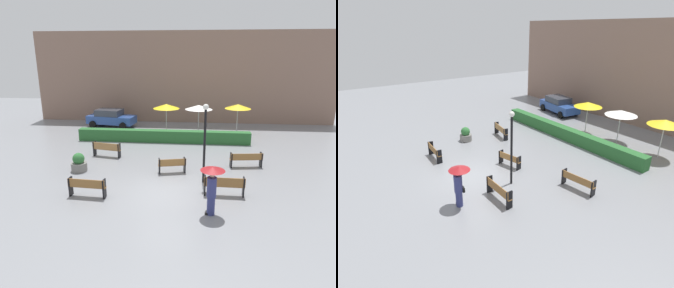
# 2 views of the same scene
# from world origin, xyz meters

# --- Properties ---
(ground_plane) EXTENTS (60.00, 60.00, 0.00)m
(ground_plane) POSITION_xyz_m (0.00, 0.00, 0.00)
(ground_plane) COLOR gray
(bench_far_left) EXTENTS (1.86, 0.66, 0.91)m
(bench_far_left) POSITION_xyz_m (-4.17, 4.71, 0.55)
(bench_far_left) COLOR #9E7242
(bench_far_left) RESTS_ON ground
(bench_mid_center) EXTENTS (1.54, 0.70, 0.83)m
(bench_mid_center) POSITION_xyz_m (0.19, 2.38, 0.49)
(bench_mid_center) COLOR olive
(bench_mid_center) RESTS_ON ground
(bench_near_right) EXTENTS (1.85, 0.35, 0.91)m
(bench_near_right) POSITION_xyz_m (2.78, -0.14, 0.55)
(bench_near_right) COLOR olive
(bench_near_right) RESTS_ON ground
(bench_far_right) EXTENTS (1.88, 0.62, 0.85)m
(bench_far_right) POSITION_xyz_m (4.33, 3.68, 0.51)
(bench_far_right) COLOR olive
(bench_far_right) RESTS_ON ground
(bench_near_left) EXTENTS (1.74, 0.44, 0.88)m
(bench_near_left) POSITION_xyz_m (-3.38, -0.86, 0.53)
(bench_near_left) COLOR olive
(bench_near_left) RESTS_ON ground
(pedestrian_with_umbrella) EXTENTS (0.98, 0.98, 2.02)m
(pedestrian_with_umbrella) POSITION_xyz_m (2.12, -1.83, 1.31)
(pedestrian_with_umbrella) COLOR navy
(pedestrian_with_umbrella) RESTS_ON ground
(planter_pot) EXTENTS (0.86, 0.86, 1.04)m
(planter_pot) POSITION_xyz_m (-4.97, 2.18, 0.45)
(planter_pot) COLOR slate
(planter_pot) RESTS_ON ground
(lamp_post) EXTENTS (0.28, 0.28, 3.98)m
(lamp_post) POSITION_xyz_m (1.87, 1.29, 2.44)
(lamp_post) COLOR black
(lamp_post) RESTS_ON ground
(patio_umbrella_yellow) EXTENTS (2.09, 2.09, 2.49)m
(patio_umbrella_yellow) POSITION_xyz_m (-0.98, 10.57, 2.31)
(patio_umbrella_yellow) COLOR silver
(patio_umbrella_yellow) RESTS_ON ground
(patio_umbrella_white) EXTENTS (2.18, 2.18, 2.39)m
(patio_umbrella_white) POSITION_xyz_m (1.58, 10.98, 2.21)
(patio_umbrella_white) COLOR silver
(patio_umbrella_white) RESTS_ON ground
(patio_umbrella_yellow_far) EXTENTS (2.05, 2.05, 2.51)m
(patio_umbrella_yellow_far) POSITION_xyz_m (4.64, 10.93, 2.33)
(patio_umbrella_yellow_far) COLOR silver
(patio_umbrella_yellow_far) RESTS_ON ground
(hedge_strip) EXTENTS (12.65, 0.70, 0.88)m
(hedge_strip) POSITION_xyz_m (-1.00, 8.40, 0.44)
(hedge_strip) COLOR #28602D
(hedge_strip) RESTS_ON ground
(building_facade) EXTENTS (28.00, 1.20, 8.34)m
(building_facade) POSITION_xyz_m (0.00, 16.00, 4.17)
(building_facade) COLOR #846656
(building_facade) RESTS_ON ground
(parked_car) EXTENTS (4.42, 2.49, 1.57)m
(parked_car) POSITION_xyz_m (-6.22, 12.90, 0.82)
(parked_car) COLOR #28478C
(parked_car) RESTS_ON ground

